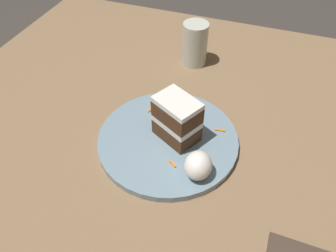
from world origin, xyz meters
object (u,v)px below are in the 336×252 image
object	(u,v)px
plate	(168,140)
cream_dollop	(198,165)
cake_slice	(177,119)
drinking_glass	(195,47)
orange_garnish	(173,104)

from	to	relation	value
plate	cream_dollop	world-z (taller)	cream_dollop
cake_slice	plate	bearing A→B (deg)	-26.96
cake_slice	cream_dollop	distance (m)	0.11
cake_slice	drinking_glass	world-z (taller)	drinking_glass
plate	drinking_glass	bearing A→B (deg)	6.17
drinking_glass	cake_slice	bearing A→B (deg)	-170.68
cream_dollop	drinking_glass	bearing A→B (deg)	17.36
orange_garnish	drinking_glass	size ratio (longest dim) A/B	0.57
plate	drinking_glass	size ratio (longest dim) A/B	2.56
plate	drinking_glass	xyz separation A→B (m)	(0.31, 0.03, 0.04)
cream_dollop	drinking_glass	xyz separation A→B (m)	(0.38, 0.12, 0.01)
plate	orange_garnish	world-z (taller)	orange_garnish
cake_slice	drinking_glass	size ratio (longest dim) A/B	0.92
plate	cake_slice	xyz separation A→B (m)	(0.01, -0.02, 0.06)
cake_slice	orange_garnish	xyz separation A→B (m)	(0.09, 0.04, -0.05)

